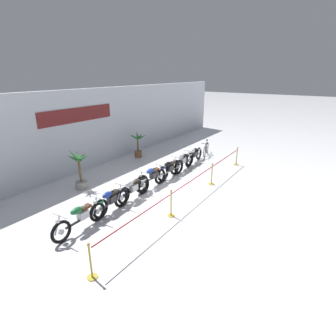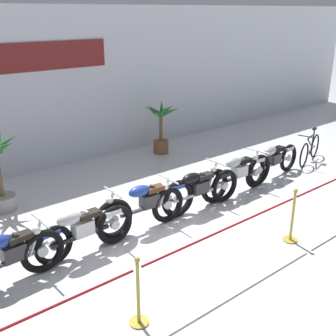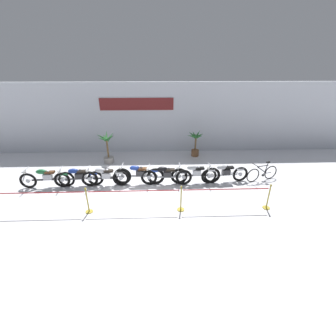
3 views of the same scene
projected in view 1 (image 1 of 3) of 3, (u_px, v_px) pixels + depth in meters
ground_plane at (163, 190)px, 11.71m from camera, size 120.00×120.00×0.00m
back_wall at (82, 131)px, 13.65m from camera, size 28.00×0.29×4.20m
motorcycle_green_0 at (82, 217)px, 8.64m from camera, size 2.41×0.62×0.95m
motorcycle_blue_1 at (111, 201)px, 9.76m from camera, size 2.19×0.62×0.94m
motorcycle_silver_2 at (133, 189)px, 10.68m from camera, size 2.16×0.62×0.96m
motorcycle_blue_3 at (153, 177)px, 11.93m from camera, size 2.35×0.62×0.98m
motorcycle_black_4 at (170, 170)px, 12.86m from camera, size 2.36×0.62×0.96m
motorcycle_silver_5 at (182, 162)px, 13.96m from camera, size 2.32×0.62×0.97m
motorcycle_silver_6 at (194, 155)px, 15.08m from camera, size 2.27×0.62×0.95m
bicycle at (206, 149)px, 16.62m from camera, size 1.65×0.62×0.95m
potted_palm_left_of_row at (79, 170)px, 11.65m from camera, size 1.01×1.10×1.81m
potted_palm_right_of_row at (138, 144)px, 16.06m from camera, size 1.05×1.02×1.61m
stanchion_far_left at (173, 196)px, 9.49m from camera, size 10.63×0.28×1.05m
stanchion_mid_left at (171, 207)px, 9.51m from camera, size 0.28×0.28×1.05m
stanchion_mid_right at (212, 177)px, 12.24m from camera, size 0.28×0.28×1.05m
stanchion_far_right at (237, 159)px, 14.86m from camera, size 0.28×0.28×1.05m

